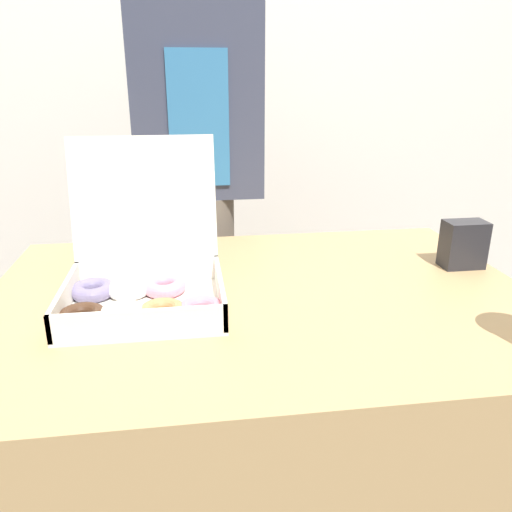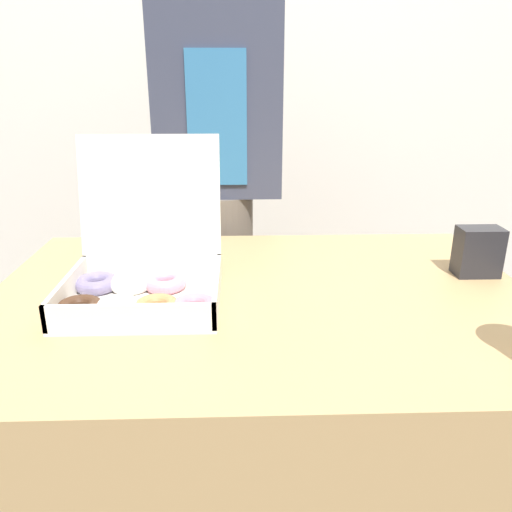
{
  "view_description": "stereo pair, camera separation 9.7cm",
  "coord_description": "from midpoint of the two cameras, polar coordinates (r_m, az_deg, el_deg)",
  "views": [
    {
      "loc": [
        -0.14,
        -0.89,
        1.18
      ],
      "look_at": [
        -0.01,
        0.01,
        0.85
      ],
      "focal_mm": 35.0,
      "sensor_mm": 36.0,
      "label": 1
    },
    {
      "loc": [
        -0.04,
        -0.9,
        1.18
      ],
      "look_at": [
        -0.01,
        0.01,
        0.85
      ],
      "focal_mm": 35.0,
      "sensor_mm": 36.0,
      "label": 2
    }
  ],
  "objects": [
    {
      "name": "table",
      "position": [
        1.2,
        -1.93,
        -21.48
      ],
      "size": [
        1.07,
        0.76,
        0.77
      ],
      "color": "tan",
      "rests_on": "ground_plane"
    },
    {
      "name": "donut_box",
      "position": [
        0.95,
        -15.94,
        -3.08
      ],
      "size": [
        0.32,
        0.29,
        0.29
      ],
      "color": "white",
      "rests_on": "table"
    },
    {
      "name": "napkin_holder",
      "position": [
        1.17,
        20.49,
        1.22
      ],
      "size": [
        0.09,
        0.06,
        0.11
      ],
      "color": "#232328",
      "rests_on": "table"
    },
    {
      "name": "wall_back",
      "position": [
        2.01,
        -5.99,
        23.25
      ],
      "size": [
        10.0,
        0.05,
        2.6
      ],
      "color": "silver",
      "rests_on": "ground_plane"
    },
    {
      "name": "person_customer",
      "position": [
        1.46,
        -8.34,
        9.03
      ],
      "size": [
        0.35,
        0.21,
        1.61
      ],
      "color": "#665B51",
      "rests_on": "ground_plane"
    }
  ]
}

